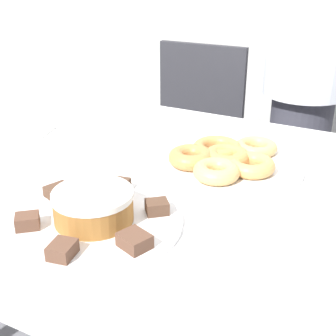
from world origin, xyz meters
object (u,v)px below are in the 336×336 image
napkin (25,132)px  plate_cake (95,222)px  plate_donuts (226,165)px  office_chair_left (187,156)px  person_standing (307,75)px  frosted_cake (93,206)px

napkin → plate_cake: bearing=-34.0°
plate_donuts → plate_cake: bearing=-110.1°
office_chair_left → plate_cake: bearing=-75.8°
person_standing → office_chair_left: bearing=-171.6°
plate_cake → plate_donuts: size_ratio=0.92×
plate_cake → frosted_cake: size_ratio=2.21×
plate_donuts → napkin: bearing=-175.8°
person_standing → frosted_cake: 1.17m
plate_cake → frosted_cake: 0.04m
frosted_cake → napkin: frosted_cake is taller
person_standing → plate_cake: bearing=-97.5°
person_standing → frosted_cake: (-0.15, -1.16, -0.02)m
plate_cake → frosted_cake: frosted_cake is taller
person_standing → plate_cake: person_standing is taller
office_chair_left → frosted_cake: bearing=-75.8°
frosted_cake → napkin: (-0.48, 0.32, -0.04)m
person_standing → plate_donuts: 0.79m
office_chair_left → napkin: 0.86m
plate_donuts → frosted_cake: bearing=-110.1°
plate_donuts → office_chair_left: bearing=121.2°
frosted_cake → napkin: size_ratio=0.93×
frosted_cake → person_standing: bearing=82.5°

